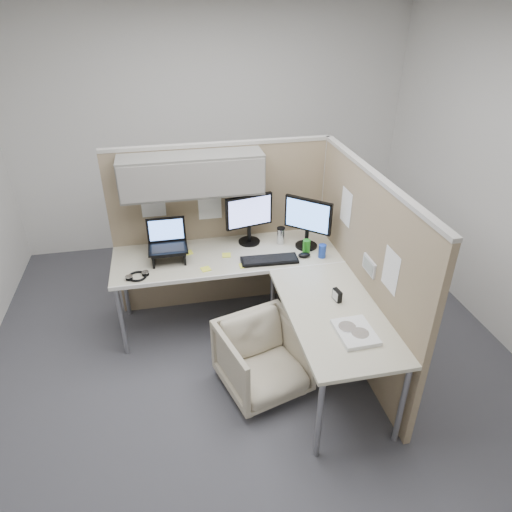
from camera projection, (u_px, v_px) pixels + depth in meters
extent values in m
plane|color=#434349|center=(251.00, 356.00, 3.97)|extent=(4.50, 4.50, 0.00)
cube|color=#978263|center=(221.00, 229.00, 4.31)|extent=(2.00, 0.05, 1.60)
cube|color=#A8A399|center=(218.00, 144.00, 3.90)|extent=(2.00, 0.06, 0.03)
cube|color=slate|center=(192.00, 174.00, 3.83)|extent=(1.20, 0.34, 0.34)
cube|color=gray|center=(193.00, 181.00, 3.68)|extent=(1.18, 0.01, 0.30)
plane|color=white|center=(153.00, 201.00, 4.01)|extent=(0.26, 0.00, 0.26)
plane|color=white|center=(210.00, 204.00, 4.13)|extent=(0.26, 0.00, 0.26)
cube|color=#978263|center=(363.00, 273.00, 3.64)|extent=(0.05, 2.00, 1.60)
cube|color=#A8A399|center=(376.00, 176.00, 3.23)|extent=(0.06, 2.00, 0.03)
cube|color=#A8A399|center=(322.00, 220.00, 4.49)|extent=(0.06, 0.06, 1.60)
cube|color=silver|center=(370.00, 266.00, 3.43)|extent=(0.02, 0.20, 0.12)
cube|color=gray|center=(368.00, 266.00, 3.43)|extent=(0.00, 0.16, 0.09)
plane|color=white|center=(346.00, 207.00, 3.77)|extent=(0.00, 0.26, 0.26)
plane|color=white|center=(391.00, 270.00, 3.10)|extent=(0.00, 0.26, 0.26)
cube|color=beige|center=(227.00, 256.00, 4.05)|extent=(2.00, 0.68, 0.03)
cube|color=beige|center=(334.00, 313.00, 3.32)|extent=(0.68, 1.30, 0.03)
cube|color=white|center=(234.00, 276.00, 3.76)|extent=(2.00, 0.02, 0.03)
cylinder|color=gray|center=(122.00, 321.00, 3.82)|extent=(0.04, 0.04, 0.70)
cylinder|color=gray|center=(125.00, 284.00, 4.31)|extent=(0.04, 0.04, 0.70)
cylinder|color=gray|center=(319.00, 419.00, 2.95)|extent=(0.04, 0.04, 0.70)
cylinder|color=gray|center=(402.00, 405.00, 3.05)|extent=(0.04, 0.04, 0.70)
cylinder|color=gray|center=(273.00, 303.00, 4.05)|extent=(0.04, 0.04, 0.70)
imported|color=beige|center=(263.00, 355.00, 3.51)|extent=(0.75, 0.72, 0.63)
cylinder|color=black|center=(249.00, 242.00, 4.23)|extent=(0.20, 0.20, 0.02)
cylinder|color=black|center=(249.00, 234.00, 4.18)|extent=(0.04, 0.04, 0.15)
cube|color=black|center=(249.00, 211.00, 4.07)|extent=(0.44, 0.13, 0.30)
cube|color=#91A1FA|center=(250.00, 212.00, 4.06)|extent=(0.39, 0.09, 0.26)
cylinder|color=black|center=(306.00, 246.00, 4.16)|extent=(0.20, 0.20, 0.02)
cylinder|color=black|center=(307.00, 238.00, 4.12)|extent=(0.04, 0.04, 0.15)
cube|color=black|center=(308.00, 215.00, 4.00)|extent=(0.35, 0.32, 0.30)
cube|color=#5D98FC|center=(307.00, 216.00, 3.99)|extent=(0.30, 0.27, 0.26)
cube|color=black|center=(168.00, 250.00, 3.88)|extent=(0.29, 0.23, 0.01)
cube|color=black|center=(153.00, 257.00, 3.88)|extent=(0.02, 0.21, 0.12)
cube|color=black|center=(184.00, 254.00, 3.93)|extent=(0.02, 0.21, 0.12)
cube|color=black|center=(168.00, 248.00, 3.87)|extent=(0.33, 0.23, 0.02)
cube|color=black|center=(166.00, 229.00, 3.93)|extent=(0.33, 0.06, 0.21)
cube|color=#598CF2|center=(166.00, 230.00, 3.93)|extent=(0.29, 0.04, 0.17)
cube|color=black|center=(269.00, 260.00, 3.93)|extent=(0.50, 0.19, 0.02)
ellipsoid|color=black|center=(304.00, 255.00, 3.99)|extent=(0.11, 0.07, 0.04)
cylinder|color=silver|center=(281.00, 236.00, 4.18)|extent=(0.07, 0.07, 0.15)
cylinder|color=black|center=(281.00, 228.00, 4.14)|extent=(0.07, 0.07, 0.01)
cylinder|color=#1E3FA5|center=(322.00, 251.00, 3.97)|extent=(0.07, 0.07, 0.12)
cylinder|color=#268C1E|center=(306.00, 246.00, 4.04)|extent=(0.07, 0.07, 0.12)
cube|color=#FBFF43|center=(206.00, 269.00, 3.81)|extent=(0.09, 0.09, 0.01)
cube|color=#FBFF43|center=(244.00, 266.00, 3.86)|extent=(0.08, 0.08, 0.01)
cube|color=#FBFF43|center=(226.00, 255.00, 4.02)|extent=(0.08, 0.08, 0.01)
cube|color=#FBFF43|center=(188.00, 253.00, 4.06)|extent=(0.09, 0.09, 0.01)
torus|color=black|center=(137.00, 276.00, 3.70)|extent=(0.19, 0.19, 0.02)
cylinder|color=black|center=(129.00, 278.00, 3.67)|extent=(0.06, 0.06, 0.03)
cylinder|color=black|center=(145.00, 273.00, 3.73)|extent=(0.06, 0.06, 0.03)
cube|color=white|center=(355.00, 332.00, 3.09)|extent=(0.25, 0.32, 0.03)
cylinder|color=silver|center=(360.00, 333.00, 3.06)|extent=(0.12, 0.12, 0.00)
cylinder|color=silver|center=(347.00, 326.00, 3.12)|extent=(0.12, 0.12, 0.00)
cube|color=black|center=(337.00, 295.00, 3.41)|extent=(0.05, 0.09, 0.09)
cube|color=white|center=(335.00, 296.00, 3.41)|extent=(0.02, 0.07, 0.07)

